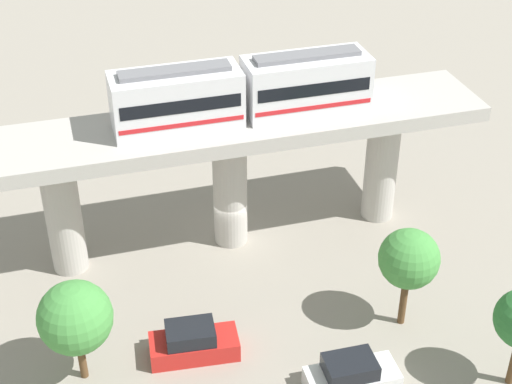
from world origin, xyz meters
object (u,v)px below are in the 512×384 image
train (243,91)px  tree_near_viaduct (75,318)px  parked_car_white (351,376)px  tree_far_corner (409,259)px  parked_car_red (193,343)px

train → tree_near_viaduct: (-8.45, 9.99, -5.73)m
parked_car_white → tree_far_corner: bearing=-48.5°
train → tree_far_corner: (-9.16, -5.66, -5.33)m
parked_car_red → parked_car_white: bearing=-116.9°
tree_near_viaduct → parked_car_red: bearing=-90.6°
parked_car_red → tree_far_corner: size_ratio=0.79×
parked_car_white → tree_far_corner: tree_far_corner is taller
parked_car_red → tree_near_viaduct: size_ratio=0.83×
train → parked_car_white: (-12.57, -1.57, -8.56)m
tree_far_corner → tree_near_viaduct: bearing=87.4°
parked_car_red → tree_far_corner: (-0.66, -10.49, 3.23)m
parked_car_white → tree_near_viaduct: bearing=72.0°
train → parked_car_white: bearing=-172.9°
tree_near_viaduct → tree_far_corner: 15.67m
train → parked_car_white: train is taller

